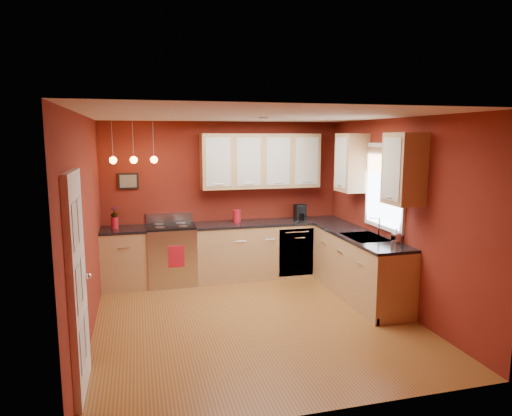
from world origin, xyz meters
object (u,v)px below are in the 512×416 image
object	(u,v)px
gas_range	(172,254)
coffee_maker	(300,213)
soap_pump	(396,236)
sink	(365,239)
red_canister	(237,216)

from	to	relation	value
gas_range	coffee_maker	bearing A→B (deg)	0.56
gas_range	soap_pump	xyz separation A→B (m)	(2.82, -1.97, 0.56)
soap_pump	sink	bearing A→B (deg)	113.21
gas_range	soap_pump	distance (m)	3.49
gas_range	sink	world-z (taller)	sink
sink	red_canister	size ratio (longest dim) A/B	3.38
sink	coffee_maker	world-z (taller)	sink
red_canister	coffee_maker	bearing A→B (deg)	-1.26
soap_pump	red_canister	bearing A→B (deg)	130.72
sink	coffee_maker	distance (m)	1.59
gas_range	soap_pump	world-z (taller)	soap_pump
red_canister	coffee_maker	size ratio (longest dim) A/B	0.78
sink	gas_range	bearing A→B (deg)	150.22
gas_range	red_canister	world-z (taller)	red_canister
gas_range	red_canister	distance (m)	1.23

